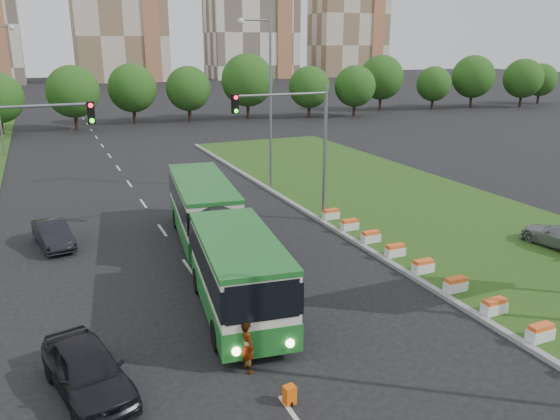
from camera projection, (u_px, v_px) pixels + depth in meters
name	position (u px, v px, depth m)	size (l,w,h in m)	color
ground	(299.00, 309.00, 21.98)	(360.00, 360.00, 0.00)	black
grass_median	(432.00, 215.00, 33.96)	(14.00, 60.00, 0.15)	#264C15
median_kerb	(334.00, 229.00, 31.29)	(0.30, 60.00, 0.18)	gray
lane_markings	(138.00, 196.00, 38.36)	(0.20, 100.00, 0.01)	beige
flower_planters	(423.00, 266.00, 25.12)	(1.10, 18.10, 0.60)	white
traffic_mast_median	(300.00, 134.00, 31.02)	(5.76, 0.32, 8.00)	gray
traffic_mast_left	(4.00, 159.00, 24.33)	(5.76, 0.32, 8.00)	gray
street_lamps	(163.00, 131.00, 27.85)	(36.00, 60.00, 12.00)	gray
tree_line	(189.00, 89.00, 72.72)	(120.00, 8.00, 9.00)	#1C4B14
apartment_tower_east	(251.00, 0.00, 167.74)	(27.00, 15.00, 47.00)	beige
midrise_east	(349.00, 14.00, 182.19)	(24.00, 14.00, 40.00)	beige
articulated_bus	(214.00, 233.00, 25.49)	(2.74, 17.56, 2.89)	silver
car_left_near	(87.00, 370.00, 16.49)	(1.87, 4.66, 1.59)	black
car_left_far	(53.00, 234.00, 28.66)	(1.45, 4.16, 1.37)	black
pedestrian	(247.00, 347.00, 17.57)	(0.65, 0.43, 1.79)	gray
shopping_trolley	(290.00, 395.00, 16.13)	(0.34, 0.36, 0.59)	#FF610D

